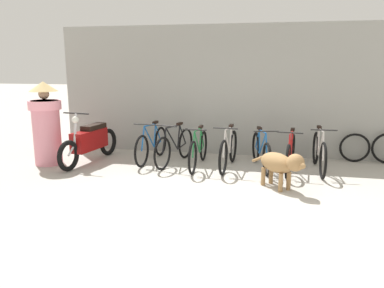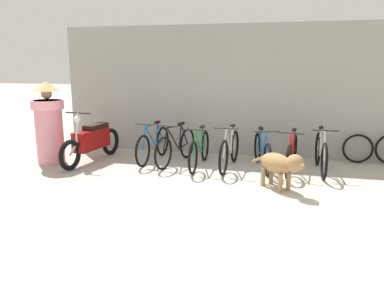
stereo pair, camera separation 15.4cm
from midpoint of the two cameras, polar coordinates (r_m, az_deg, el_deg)
The scene contains 13 objects.
ground_plane at distance 5.47m, azimuth 2.74°, elevation -9.60°, with size 60.00×60.00×0.00m, color #ADA89E.
shop_wall_back at distance 8.44m, azimuth 6.52°, elevation 8.03°, with size 8.22×0.20×2.87m.
bicycle_0 at distance 7.95m, azimuth -6.71°, elevation -0.12°, with size 0.46×1.67×0.85m.
bicycle_1 at distance 7.70m, azimuth -3.21°, elevation -0.44°, with size 0.51×1.67×0.86m.
bicycle_2 at distance 7.44m, azimuth 0.39°, elevation -0.95°, with size 0.46×1.70×0.83m.
bicycle_3 at distance 7.38m, azimuth 5.00°, elevation -0.99°, with size 0.46×1.69×0.87m.
bicycle_4 at distance 7.47m, azimuth 9.89°, elevation -1.14°, with size 0.53×1.63×0.81m.
bicycle_5 at distance 7.38m, azimuth 14.19°, elevation -1.46°, with size 0.46×1.67×0.82m.
bicycle_6 at distance 7.54m, azimuth 18.26°, elevation -1.27°, with size 0.46×1.72×0.87m.
motorcycle at distance 8.06m, azimuth -15.87°, elevation 0.37°, with size 0.58×1.98×1.09m.
stray_dog at distance 6.24m, azimuth 12.66°, elevation -2.94°, with size 0.90×0.93×0.66m.
person_in_robes at distance 8.15m, azimuth -21.85°, elevation 2.99°, with size 0.90×0.90×1.69m.
spare_tire_left at distance 8.49m, azimuth 23.07°, elevation -0.53°, with size 0.61×0.08×0.61m.
Camera 1 is at (0.71, -5.04, 2.02)m, focal length 35.00 mm.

